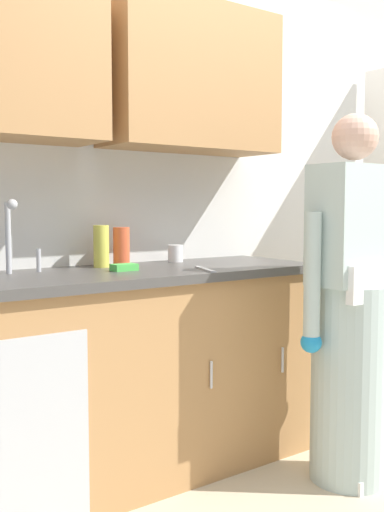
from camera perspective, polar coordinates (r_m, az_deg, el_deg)
The scene contains 11 objects.
ground_plane at distance 2.71m, azimuth 12.13°, elevation -22.17°, with size 9.00×9.00×0.00m, color beige.
kitchen_wall_with_uppers at distance 3.10m, azimuth -3.11°, elevation 9.45°, with size 4.80×0.44×2.70m.
counter_cabinet at distance 2.73m, azimuth -7.08°, elevation -11.67°, with size 1.90×0.62×0.90m.
countertop at distance 2.64m, azimuth -7.14°, elevation -1.82°, with size 1.96×0.66×0.04m, color #474442.
sink at distance 2.49m, azimuth -15.24°, elevation -2.23°, with size 0.50×0.36×0.35m.
person_at_sink at distance 2.73m, azimuth 15.02°, elevation -6.59°, with size 0.55×0.34×1.62m.
bottle_water_short at distance 2.78m, azimuth -8.70°, elevation 0.93°, with size 0.07×0.07×0.20m, color #D8D14C.
bottle_water_tall at distance 2.85m, azimuth -6.79°, elevation 0.91°, with size 0.08×0.08×0.18m, color #E05933.
cup_by_sink at distance 3.03m, azimuth -1.60°, elevation 0.25°, with size 0.08×0.08×0.09m, color white.
knife_on_counter at distance 2.65m, azimuth 1.26°, elevation -1.26°, with size 0.24×0.02×0.01m, color silver.
sponge at distance 2.63m, azimuth -6.52°, elevation -1.09°, with size 0.11×0.07×0.03m, color #4CBF4C.
Camera 1 is at (-1.80, -1.61, 1.22)m, focal length 41.68 mm.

